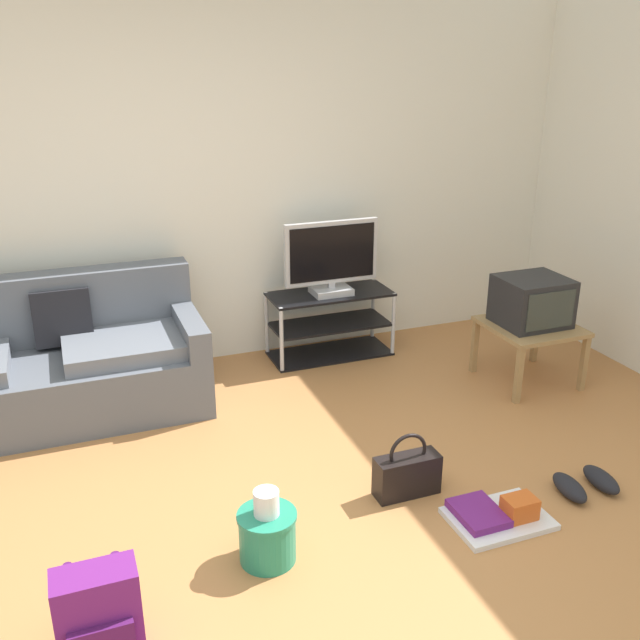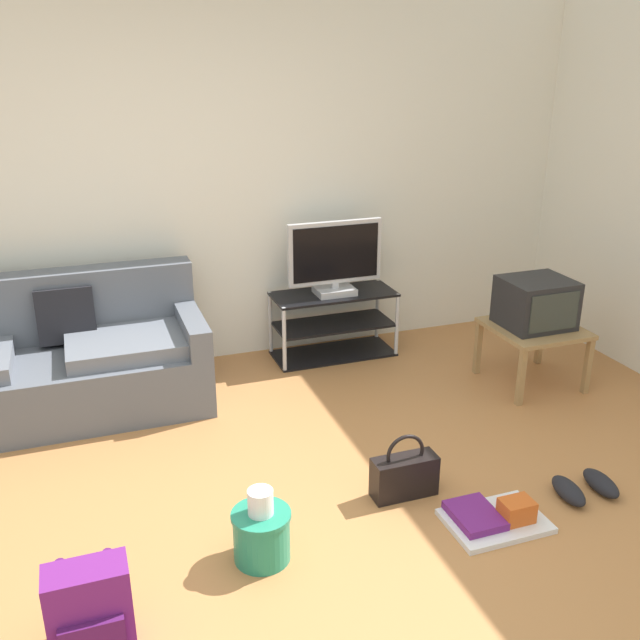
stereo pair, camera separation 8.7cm
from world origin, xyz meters
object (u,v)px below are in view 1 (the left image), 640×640
flat_tv (331,259)px  side_table (530,332)px  backpack (99,614)px  sneakers_pair (585,483)px  couch (39,368)px  handbag (407,473)px  tv_stand (330,324)px  cleaning_bucket (267,532)px  floor_tray (498,515)px  crt_tv (532,301)px

flat_tv → side_table: size_ratio=1.21×
backpack → sneakers_pair: size_ratio=1.10×
couch → handbag: couch is taller
tv_stand → cleaning_bucket: 2.38m
handbag → cleaning_bucket: size_ratio=0.98×
handbag → floor_tray: size_ratio=0.74×
side_table → crt_tv: bearing=90.0°
tv_stand → crt_tv: 1.49m
cleaning_bucket → sneakers_pair: bearing=-2.8°
backpack → floor_tray: backpack is taller
cleaning_bucket → floor_tray: cleaning_bucket is taller
sneakers_pair → backpack: bearing=-175.4°
handbag → floor_tray: (0.31, -0.38, -0.08)m
flat_tv → side_table: bearing=-38.7°
couch → cleaning_bucket: couch is taller
sneakers_pair → handbag: bearing=160.5°
flat_tv → floor_tray: flat_tv is taller
flat_tv → backpack: (-1.89, -2.35, -0.59)m
handbag → sneakers_pair: handbag is taller
tv_stand → backpack: (-1.89, -2.38, -0.07)m
handbag → sneakers_pair: 0.96m
tv_stand → handbag: tv_stand is taller
tv_stand → handbag: (-0.30, -1.86, -0.13)m
flat_tv → handbag: size_ratio=1.99×
flat_tv → crt_tv: size_ratio=1.59×
flat_tv → backpack: bearing=-128.8°
tv_stand → side_table: 1.47m
sneakers_pair → tv_stand: bearing=105.4°
flat_tv → sneakers_pair: size_ratio=2.07×
tv_stand → sneakers_pair: 2.27m
sneakers_pair → floor_tray: bearing=-174.4°
side_table → floor_tray: (-1.12, -1.30, -0.33)m
tv_stand → flat_tv: size_ratio=1.29×
sneakers_pair → floor_tray: 0.59m
flat_tv → side_table: flat_tv is taller
side_table → tv_stand: bearing=140.6°
flat_tv → crt_tv: flat_tv is taller
side_table → backpack: (-3.02, -1.45, -0.19)m
backpack → floor_tray: bearing=31.8°
crt_tv → backpack: (-3.02, -1.46, -0.41)m
flat_tv → sneakers_pair: 2.35m
flat_tv → sneakers_pair: (0.60, -2.15, -0.73)m
floor_tray → sneakers_pair: bearing=5.6°
crt_tv → sneakers_pair: (-0.53, -1.26, -0.55)m
tv_stand → backpack: 3.04m
floor_tray → handbag: bearing=129.9°
side_table → cleaning_bucket: size_ratio=1.61×
handbag → sneakers_pair: bearing=-19.5°
tv_stand → flat_tv: (0.00, -0.02, 0.52)m
side_table → sneakers_pair: bearing=-113.0°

